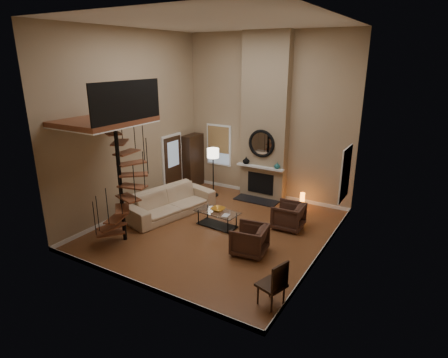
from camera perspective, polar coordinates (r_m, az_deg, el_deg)
The scene contains 33 objects.
ground at distance 10.79m, azimuth -1.09°, elevation -7.68°, with size 6.00×6.50×0.01m, color brown.
back_wall at distance 12.74m, azimuth 6.64°, elevation 9.24°, with size 6.00×0.02×5.50m, color tan.
front_wall at distance 7.42m, azimuth -14.55°, elevation 2.35°, with size 6.00×0.02×5.50m, color tan.
left_wall at distance 11.74m, azimuth -13.85°, elevation 8.09°, with size 0.02×6.50×5.50m, color tan.
right_wall at distance 8.74m, azimuth 15.83°, elevation 4.58°, with size 0.02×6.50×5.50m, color tan.
ceiling at distance 9.75m, azimuth -1.30°, elevation 22.85°, with size 6.00×6.50×0.01m, color silver.
baseboard_back at distance 13.41m, azimuth 6.21°, elevation -2.19°, with size 6.00×0.02×0.12m, color white.
baseboard_front at distance 8.54m, azimuth -13.03°, elevation -15.27°, with size 6.00×0.02×0.12m, color white.
baseboard_left at distance 12.47m, azimuth -12.90°, elevation -4.16°, with size 0.02×6.50×0.12m, color white.
baseboard_right at distance 9.70m, azimuth 14.39°, elevation -11.03°, with size 0.02×6.50×0.12m, color white.
chimney_breast at distance 12.57m, azimuth 6.28°, elevation 9.14°, with size 1.60×0.38×5.50m, color #8F7A5D.
hearth at distance 12.85m, azimuth 4.95°, elevation -3.25°, with size 1.50×0.60×0.04m, color black.
firebox at distance 12.92m, azimuth 5.58°, elevation -0.66°, with size 0.95×0.02×0.72m, color black.
mantel at distance 12.67m, azimuth 5.50°, elevation 1.81°, with size 1.70×0.18×0.06m, color white.
mirror_frame at distance 12.52m, azimuth 5.73°, elevation 5.39°, with size 0.94×0.94×0.10m, color black.
mirror_disc at distance 12.53m, azimuth 5.75°, elevation 5.40°, with size 0.80×0.80×0.01m, color white.
vase_left at distance 12.90m, azimuth 3.39°, elevation 2.87°, with size 0.24×0.24×0.25m, color black.
vase_right at distance 12.44m, azimuth 8.10°, elevation 2.05°, with size 0.20×0.20×0.21m, color #195859.
window_back at distance 13.80m, azimuth -0.81°, elevation 5.28°, with size 1.02×0.06×1.52m.
window_right at distance 10.91m, azimuth 18.01°, elevation 0.90°, with size 0.06×1.02×1.52m.
entry_door at distance 13.40m, azimuth -7.84°, elevation 2.19°, with size 0.10×1.05×2.16m.
loft at distance 9.76m, azimuth -17.38°, elevation 8.72°, with size 1.70×2.20×1.09m.
spiral_stair at distance 9.90m, azimuth -15.53°, elevation 0.34°, with size 1.47×1.47×4.06m.
hutch at distance 14.10m, azimuth -4.79°, elevation 2.68°, with size 0.43×0.91×2.03m, color #311C10.
sofa at distance 11.76m, azimuth -8.17°, elevation -3.49°, with size 2.85×1.12×0.83m, color #C6AB8A.
armchair_near at distance 10.88m, azimuth 10.18°, elevation -5.69°, with size 0.82×0.84×0.77m, color #44291F.
armchair_far at distance 9.43m, azimuth 4.35°, elevation -9.32°, with size 0.82×0.84×0.76m, color #44291F.
coffee_table at distance 10.87m, azimuth -1.05°, elevation -5.79°, with size 1.31×0.72×0.46m.
bowl at distance 10.83m, azimuth -0.92°, elevation -4.67°, with size 0.40×0.40×0.10m, color orange.
book at distance 10.52m, azimuth 0.15°, elevation -5.58°, with size 0.19×0.26×0.02m, color gray.
floor_lamp at distance 12.89m, azimuth -1.68°, elevation 3.39°, with size 0.40×0.40×1.71m.
accent_lamp at distance 12.41m, azimuth 11.84°, elevation -3.26°, with size 0.15×0.15×0.54m, color orange.
side_chair at distance 7.57m, azimuth 7.77°, elevation -15.48°, with size 0.61×0.61×1.01m.
Camera 1 is at (5.13, -8.25, 4.70)m, focal length 29.96 mm.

